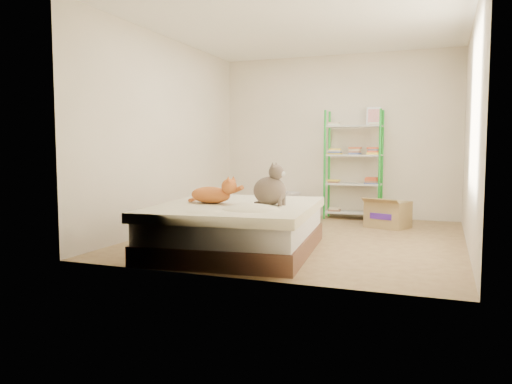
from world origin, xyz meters
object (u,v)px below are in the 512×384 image
at_px(grey_cat, 270,185).
at_px(shelf_unit, 354,166).
at_px(cardboard_box, 388,214).
at_px(white_bin, 287,204).
at_px(orange_cat, 211,193).
at_px(bed, 238,227).

xyz_separation_m(grey_cat, shelf_unit, (0.38, 2.93, 0.11)).
bearing_deg(shelf_unit, cardboard_box, -49.22).
bearing_deg(cardboard_box, white_bin, 179.02).
bearing_deg(grey_cat, shelf_unit, -2.40).
height_order(grey_cat, white_bin, grey_cat).
bearing_deg(orange_cat, grey_cat, 15.14).
bearing_deg(grey_cat, cardboard_box, -18.94).
xyz_separation_m(bed, orange_cat, (-0.29, -0.06, 0.37)).
bearing_deg(orange_cat, bed, 21.14).
xyz_separation_m(shelf_unit, white_bin, (-1.08, -0.03, -0.64)).
bearing_deg(bed, white_bin, 90.68).
height_order(bed, cardboard_box, bed).
bearing_deg(bed, orange_cat, -174.37).
bearing_deg(bed, grey_cat, -5.23).
bearing_deg(white_bin, bed, -83.41).
bearing_deg(grey_cat, orange_cat, 100.50).
bearing_deg(orange_cat, white_bin, 100.48).
relative_size(bed, orange_cat, 3.83).
bearing_deg(bed, shelf_unit, 69.88).
distance_m(grey_cat, cardboard_box, 2.49).
bearing_deg(grey_cat, bed, 95.64).
xyz_separation_m(orange_cat, grey_cat, (0.65, 0.06, 0.10)).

